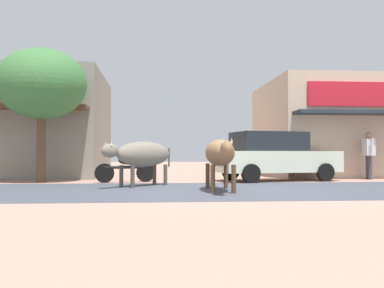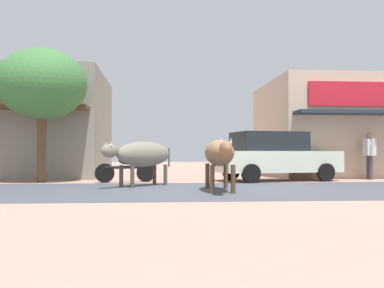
{
  "view_description": "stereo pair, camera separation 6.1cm",
  "coord_description": "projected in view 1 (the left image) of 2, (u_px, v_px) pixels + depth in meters",
  "views": [
    {
      "loc": [
        -1.58,
        -10.98,
        0.9
      ],
      "look_at": [
        -0.5,
        1.91,
        1.2
      ],
      "focal_mm": 41.19,
      "sensor_mm": 36.0,
      "label": 1
    },
    {
      "loc": [
        -1.52,
        -10.98,
        0.9
      ],
      "look_at": [
        -0.5,
        1.91,
        1.2
      ],
      "focal_mm": 41.19,
      "sensor_mm": 36.0,
      "label": 2
    }
  ],
  "objects": [
    {
      "name": "storefront_left_cafe",
      "position": [
        18.0,
        125.0,
        18.0
      ],
      "size": [
        6.96,
        6.84,
        4.15
      ],
      "color": "gray",
      "rests_on": "ground"
    },
    {
      "name": "cow_far_dark",
      "position": [
        220.0,
        153.0,
        10.76
      ],
      "size": [
        0.78,
        2.89,
        1.26
      ],
      "color": "#896240",
      "rests_on": "ground"
    },
    {
      "name": "ground",
      "position": [
        218.0,
        190.0,
        11.05
      ],
      "size": [
        80.0,
        80.0,
        0.0
      ],
      "primitive_type": "plane",
      "color": "tan"
    },
    {
      "name": "cow_near_brown",
      "position": [
        142.0,
        155.0,
        12.31
      ],
      "size": [
        2.06,
        2.27,
        1.25
      ],
      "color": "slate",
      "rests_on": "ground"
    },
    {
      "name": "storefront_right_club",
      "position": [
        349.0,
        129.0,
        19.17
      ],
      "size": [
        7.25,
        6.84,
        3.98
      ],
      "color": "#C8B096",
      "rests_on": "ground"
    },
    {
      "name": "asphalt_road",
      "position": [
        218.0,
        190.0,
        11.05
      ],
      "size": [
        72.0,
        5.51,
        0.0
      ],
      "primitive_type": "cube",
      "color": "#464B55",
      "rests_on": "ground"
    },
    {
      "name": "roadside_tree",
      "position": [
        42.0,
        84.0,
        14.07
      ],
      "size": [
        2.83,
        2.83,
        4.28
      ],
      "color": "brown",
      "rests_on": "ground"
    },
    {
      "name": "parked_motorcycle",
      "position": [
        126.0,
        168.0,
        14.03
      ],
      "size": [
        1.88,
        0.61,
        1.05
      ],
      "color": "black",
      "rests_on": "ground"
    },
    {
      "name": "parked_hatchback_car",
      "position": [
        274.0,
        156.0,
        14.87
      ],
      "size": [
        4.38,
        2.51,
        1.64
      ],
      "color": "silver",
      "rests_on": "ground"
    },
    {
      "name": "pedestrian_by_shop",
      "position": [
        369.0,
        152.0,
        15.72
      ],
      "size": [
        0.46,
        0.61,
        1.69
      ],
      "color": "#3F3F47",
      "rests_on": "ground"
    }
  ]
}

